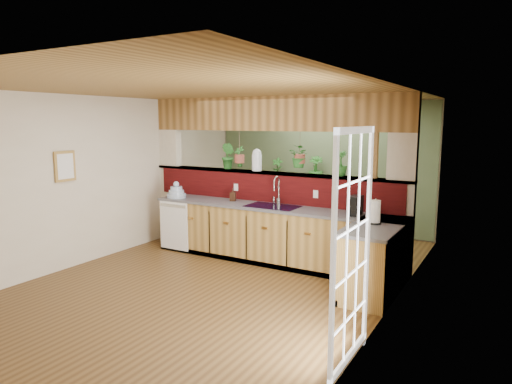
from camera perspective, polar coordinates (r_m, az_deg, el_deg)
The scene contains 28 objects.
ground at distance 6.63m, azimuth -3.93°, elevation -10.61°, with size 4.60×7.00×0.01m, color #513619.
ceiling at distance 6.27m, azimuth -4.19°, elevation 12.42°, with size 4.60×7.00×0.01m, color brown.
wall_back at distance 9.40m, azimuth 8.00°, elevation 3.23°, with size 4.60×0.02×2.60m, color beige.
wall_left at distance 7.83m, azimuth -18.14°, elevation 1.76°, with size 0.02×7.00×2.60m, color beige.
wall_right at distance 5.39m, azimuth 16.64°, elevation -1.21°, with size 0.02×7.00×2.60m, color beige.
pass_through_partition at distance 7.46m, azimuth 1.95°, elevation 1.02°, with size 4.60×0.21×2.60m.
pass_through_ledge at distance 7.46m, azimuth 1.76°, elevation 2.40°, with size 4.60×0.21×0.04m, color brown.
header_beam at distance 7.41m, azimuth 1.80°, elevation 9.76°, with size 4.60×0.15×0.55m, color brown.
sage_backwall at distance 9.38m, azimuth 7.95°, elevation 3.22°, with size 4.55×0.02×2.55m, color #566C49.
countertop at distance 6.84m, azimuth 6.02°, elevation -6.10°, with size 4.14×1.52×0.90m.
dishwasher at distance 7.88m, azimuth -10.23°, elevation -4.13°, with size 0.58×0.03×0.82m.
navy_sink at distance 7.10m, azimuth 2.08°, elevation -2.41°, with size 0.82×0.50×0.18m.
french_door at distance 4.23m, azimuth 11.91°, elevation -7.23°, with size 0.06×1.02×2.16m, color white.
framed_print at distance 7.28m, azimuth -22.77°, elevation 2.99°, with size 0.04×0.35×0.45m.
faucet at distance 7.18m, azimuth 2.68°, elevation 0.35°, with size 0.20×0.20×0.46m.
dish_stack at distance 7.98m, azimuth -9.92°, elevation -0.07°, with size 0.32×0.32×0.28m.
soap_dispenser at distance 7.53m, azimuth -2.91°, elevation -0.34°, with size 0.09×0.10×0.21m, color #392014.
coffee_maker at distance 6.53m, azimuth 12.26°, elevation -1.77°, with size 0.15×0.25×0.27m.
paper_towel at distance 6.04m, azimuth 14.69°, elevation -2.49°, with size 0.15×0.15×0.33m.
glass_jar at distance 7.56m, azimuth 0.11°, elevation 4.04°, with size 0.16×0.16×0.37m.
ledge_plant_left at distance 7.85m, azimuth -3.47°, elevation 4.51°, with size 0.25×0.20×0.45m, color #245E21.
ledge_plant_right at distance 6.95m, azimuth 10.48°, elevation 3.54°, with size 0.21×0.21×0.38m, color #245E21.
hanging_plant_a at distance 7.72m, azimuth -2.09°, elevation 5.26°, with size 0.21×0.16×0.54m.
hanging_plant_b at distance 7.18m, azimuth 5.51°, elevation 5.71°, with size 0.39×0.36×0.50m.
shelving_console at distance 9.39m, azimuth 5.82°, elevation -1.67°, with size 1.56×0.42×1.04m, color black.
shelf_plant_a at distance 9.53m, azimuth 2.69°, elevation 3.01°, with size 0.23×0.15×0.43m, color #245E21.
shelf_plant_b at distance 9.17m, azimuth 7.46°, elevation 2.91°, with size 0.28×0.28×0.50m, color #245E21.
floor_plant at distance 8.13m, azimuth 11.82°, elevation -4.04°, with size 0.76×0.65×0.84m, color #245E21.
Camera 1 is at (3.51, -5.17, 2.21)m, focal length 32.00 mm.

